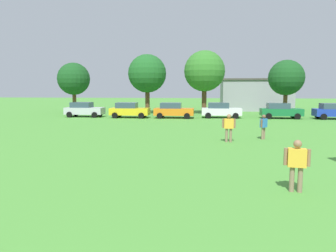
# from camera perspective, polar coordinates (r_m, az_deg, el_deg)

# --- Properties ---
(ground_plane) EXTENTS (160.00, 160.00, 0.00)m
(ground_plane) POSITION_cam_1_polar(r_m,az_deg,el_deg) (30.48, 0.48, 0.69)
(ground_plane) COLOR #4C9338
(adult_bystander) EXTENTS (0.77, 0.39, 1.64)m
(adult_bystander) POSITION_cam_1_polar(r_m,az_deg,el_deg) (10.60, 22.16, -5.89)
(adult_bystander) COLOR #8C7259
(adult_bystander) RESTS_ON ground
(bystander_near_trees) EXTENTS (0.81, 0.31, 1.70)m
(bystander_near_trees) POSITION_cam_1_polar(r_m,az_deg,el_deg) (19.32, 10.88, 0.09)
(bystander_near_trees) COLOR #8C7259
(bystander_near_trees) RESTS_ON ground
(bystander_midfield) EXTENTS (0.52, 0.64, 1.57)m
(bystander_midfield) POSITION_cam_1_polar(r_m,az_deg,el_deg) (20.96, 16.82, 0.23)
(bystander_midfield) COLOR #8C7259
(bystander_midfield) RESTS_ON ground
(parked_car_silver_0) EXTENTS (4.30, 2.02, 1.68)m
(parked_car_silver_0) POSITION_cam_1_polar(r_m,az_deg,el_deg) (37.43, -14.86, 2.90)
(parked_car_silver_0) COLOR silver
(parked_car_silver_0) RESTS_ON ground
(parked_car_yellow_1) EXTENTS (4.30, 2.02, 1.68)m
(parked_car_yellow_1) POSITION_cam_1_polar(r_m,az_deg,el_deg) (35.40, -7.02, 2.87)
(parked_car_yellow_1) COLOR yellow
(parked_car_yellow_1) RESTS_ON ground
(parked_car_orange_2) EXTENTS (4.30, 2.02, 1.68)m
(parked_car_orange_2) POSITION_cam_1_polar(r_m,az_deg,el_deg) (34.70, 0.96, 2.84)
(parked_car_orange_2) COLOR orange
(parked_car_orange_2) RESTS_ON ground
(parked_car_white_3) EXTENTS (4.30, 2.02, 1.68)m
(parked_car_white_3) POSITION_cam_1_polar(r_m,az_deg,el_deg) (35.43, 9.46, 2.83)
(parked_car_white_3) COLOR white
(parked_car_white_3) RESTS_ON ground
(parked_car_green_4) EXTENTS (4.30, 2.02, 1.68)m
(parked_car_green_4) POSITION_cam_1_polar(r_m,az_deg,el_deg) (36.30, 19.56, 2.63)
(parked_car_green_4) COLOR #196B38
(parked_car_green_4) RESTS_ON ground
(parked_car_blue_5) EXTENTS (4.30, 2.02, 1.68)m
(parked_car_blue_5) POSITION_cam_1_polar(r_m,az_deg,el_deg) (37.79, 27.77, 2.39)
(parked_car_blue_5) COLOR #1E38AD
(parked_car_blue_5) RESTS_ON ground
(tree_far_left) EXTENTS (4.27, 4.27, 6.65)m
(tree_far_left) POSITION_cam_1_polar(r_m,az_deg,el_deg) (44.40, -16.60, 8.10)
(tree_far_left) COLOR brown
(tree_far_left) RESTS_ON ground
(tree_left) EXTENTS (4.84, 4.84, 7.54)m
(tree_left) POSITION_cam_1_polar(r_m,az_deg,el_deg) (40.75, -3.75, 9.36)
(tree_left) COLOR brown
(tree_left) RESTS_ON ground
(tree_right) EXTENTS (5.11, 5.11, 7.97)m
(tree_right) POSITION_cam_1_polar(r_m,az_deg,el_deg) (40.50, 6.58, 9.76)
(tree_right) COLOR brown
(tree_right) RESTS_ON ground
(tree_far_right) EXTENTS (4.30, 4.30, 6.70)m
(tree_far_right) POSITION_cam_1_polar(r_m,az_deg,el_deg) (41.50, 20.50, 8.12)
(tree_far_right) COLOR brown
(tree_far_right) RESTS_ON ground
(house_left) EXTENTS (10.27, 9.35, 4.66)m
(house_left) POSITION_cam_1_polar(r_m,az_deg,el_deg) (50.56, 15.21, 5.51)
(house_left) COLOR #9999A3
(house_left) RESTS_ON ground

